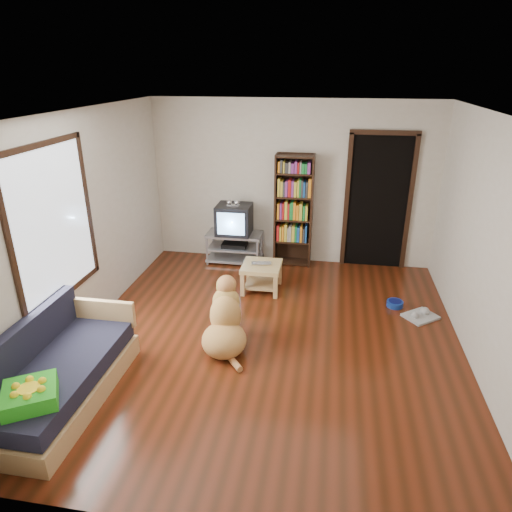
% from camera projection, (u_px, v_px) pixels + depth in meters
% --- Properties ---
extents(ground, '(5.00, 5.00, 0.00)m').
position_uv_depth(ground, '(269.00, 339.00, 5.48)').
color(ground, '#541F0E').
rests_on(ground, ground).
extents(ceiling, '(5.00, 5.00, 0.00)m').
position_uv_depth(ceiling, '(272.00, 114.00, 4.48)').
color(ceiling, white).
rests_on(ceiling, ground).
extents(wall_back, '(4.50, 0.00, 4.50)m').
position_uv_depth(wall_back, '(292.00, 184.00, 7.25)').
color(wall_back, beige).
rests_on(wall_back, ground).
extents(wall_front, '(4.50, 0.00, 4.50)m').
position_uv_depth(wall_front, '(212.00, 382.00, 2.70)').
color(wall_front, beige).
rests_on(wall_front, ground).
extents(wall_left, '(0.00, 5.00, 5.00)m').
position_uv_depth(wall_left, '(80.00, 227.00, 5.32)').
color(wall_left, beige).
rests_on(wall_left, ground).
extents(wall_right, '(0.00, 5.00, 5.00)m').
position_uv_depth(wall_right, '(489.00, 251.00, 4.63)').
color(wall_right, beige).
rests_on(wall_right, ground).
extents(green_cushion, '(0.58, 0.58, 0.14)m').
position_uv_depth(green_cushion, '(30.00, 395.00, 3.81)').
color(green_cushion, green).
rests_on(green_cushion, sofa).
extents(laptop, '(0.31, 0.23, 0.02)m').
position_uv_depth(laptop, '(261.00, 265.00, 6.51)').
color(laptop, silver).
rests_on(laptop, coffee_table).
extents(dog_bowl, '(0.22, 0.22, 0.08)m').
position_uv_depth(dog_bowl, '(395.00, 304.00, 6.21)').
color(dog_bowl, navy).
rests_on(dog_bowl, ground).
extents(grey_rag, '(0.51, 0.50, 0.03)m').
position_uv_depth(grey_rag, '(420.00, 316.00, 5.94)').
color(grey_rag, '#ADADAD').
rests_on(grey_rag, ground).
extents(window, '(0.03, 1.46, 1.70)m').
position_uv_depth(window, '(54.00, 224.00, 4.79)').
color(window, white).
rests_on(window, wall_left).
extents(doorway, '(1.03, 0.05, 2.19)m').
position_uv_depth(doorway, '(378.00, 199.00, 7.10)').
color(doorway, black).
rests_on(doorway, wall_back).
extents(tv_stand, '(0.90, 0.45, 0.50)m').
position_uv_depth(tv_stand, '(235.00, 246.00, 7.56)').
color(tv_stand, '#99999E').
rests_on(tv_stand, ground).
extents(crt_tv, '(0.55, 0.52, 0.58)m').
position_uv_depth(crt_tv, '(234.00, 219.00, 7.40)').
color(crt_tv, black).
rests_on(crt_tv, tv_stand).
extents(bookshelf, '(0.60, 0.30, 1.80)m').
position_uv_depth(bookshelf, '(294.00, 205.00, 7.22)').
color(bookshelf, black).
rests_on(bookshelf, ground).
extents(sofa, '(0.80, 1.80, 0.80)m').
position_uv_depth(sofa, '(58.00, 376.00, 4.41)').
color(sofa, tan).
rests_on(sofa, ground).
extents(coffee_table, '(0.55, 0.55, 0.40)m').
position_uv_depth(coffee_table, '(262.00, 272.00, 6.59)').
color(coffee_table, '#D5B76D').
rests_on(coffee_table, ground).
extents(dog, '(0.58, 0.97, 0.82)m').
position_uv_depth(dog, '(225.00, 323.00, 5.25)').
color(dog, '#D28750').
rests_on(dog, ground).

